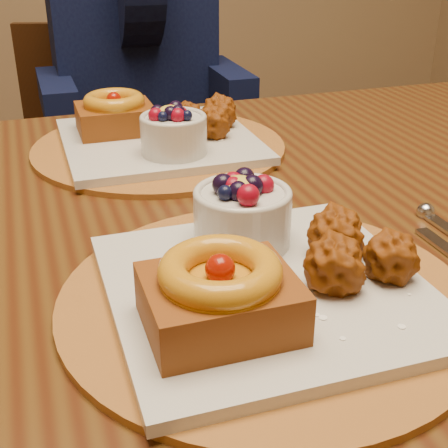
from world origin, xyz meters
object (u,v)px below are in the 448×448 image
at_px(chair_far, 92,166).
at_px(place_setting_near, 261,272).
at_px(diner, 132,30).
at_px(dining_table, 201,262).
at_px(place_setting_far, 157,134).

bearing_deg(chair_far, place_setting_near, -71.79).
bearing_deg(diner, dining_table, -112.11).
bearing_deg(chair_far, dining_table, -71.29).
relative_size(place_setting_far, chair_far, 0.46).
distance_m(chair_far, diner, 0.40).
bearing_deg(place_setting_far, diner, 82.28).
distance_m(dining_table, place_setting_far, 0.24).
relative_size(place_setting_near, place_setting_far, 1.00).
bearing_deg(diner, chair_far, 124.96).
relative_size(dining_table, place_setting_far, 4.21).
xyz_separation_m(place_setting_near, diner, (0.09, 1.10, 0.04)).
relative_size(dining_table, chair_far, 1.96).
distance_m(place_setting_far, diner, 0.68).
distance_m(place_setting_far, chair_far, 0.84).
distance_m(place_setting_near, diner, 1.11).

